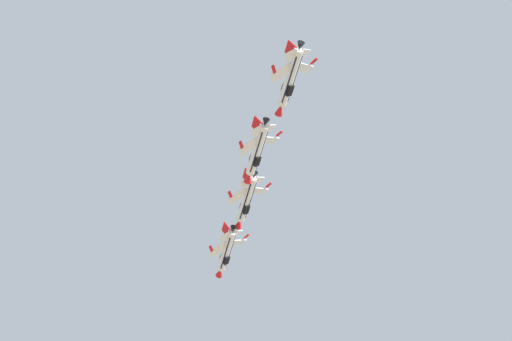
{
  "coord_description": "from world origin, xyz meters",
  "views": [
    {
      "loc": [
        2.7,
        -7.01,
        1.83
      ],
      "look_at": [
        -35.85,
        78.76,
        111.67
      ],
      "focal_mm": 50.63,
      "sensor_mm": 36.0,
      "label": 1
    }
  ],
  "objects_px": {
    "fighter_jet_lead": "(226,252)",
    "fighter_jet_left_outer": "(290,79)",
    "fighter_jet_left_wing": "(246,200)",
    "fighter_jet_right_wing": "(257,151)"
  },
  "relations": [
    {
      "from": "fighter_jet_right_wing",
      "to": "fighter_jet_lead",
      "type": "bearing_deg",
      "value": 90.02
    },
    {
      "from": "fighter_jet_left_wing",
      "to": "fighter_jet_left_outer",
      "type": "distance_m",
      "value": 30.38
    },
    {
      "from": "fighter_jet_lead",
      "to": "fighter_jet_right_wing",
      "type": "relative_size",
      "value": 1.0
    },
    {
      "from": "fighter_jet_lead",
      "to": "fighter_jet_left_outer",
      "type": "xyz_separation_m",
      "value": [
        29.37,
        -34.58,
        1.78
      ]
    },
    {
      "from": "fighter_jet_lead",
      "to": "fighter_jet_left_outer",
      "type": "height_order",
      "value": "fighter_jet_left_outer"
    },
    {
      "from": "fighter_jet_right_wing",
      "to": "fighter_jet_left_outer",
      "type": "distance_m",
      "value": 16.49
    },
    {
      "from": "fighter_jet_lead",
      "to": "fighter_jet_left_outer",
      "type": "distance_m",
      "value": 45.41
    },
    {
      "from": "fighter_jet_left_wing",
      "to": "fighter_jet_left_outer",
      "type": "relative_size",
      "value": 1.0
    },
    {
      "from": "fighter_jet_left_wing",
      "to": "fighter_jet_right_wing",
      "type": "xyz_separation_m",
      "value": [
        7.71,
        -11.89,
        -1.19
      ]
    },
    {
      "from": "fighter_jet_lead",
      "to": "fighter_jet_left_wing",
      "type": "distance_m",
      "value": 15.04
    }
  ]
}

